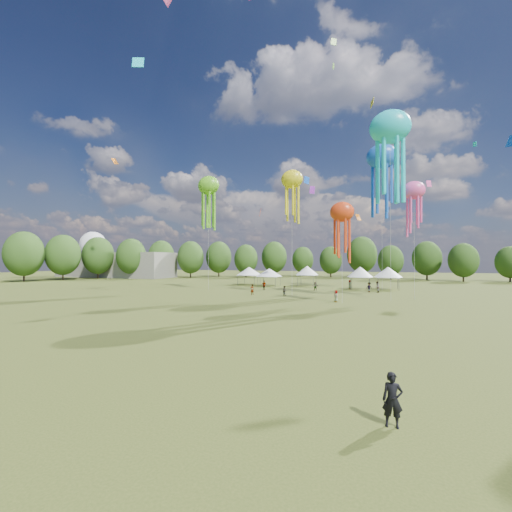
% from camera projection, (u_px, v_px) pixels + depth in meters
% --- Properties ---
extents(ground, '(300.00, 300.00, 0.00)m').
position_uv_depth(ground, '(185.00, 377.00, 15.60)').
color(ground, '#384416').
rests_on(ground, ground).
extents(observer_main, '(0.68, 0.47, 1.82)m').
position_uv_depth(observer_main, '(393.00, 400.00, 10.97)').
color(observer_main, black).
rests_on(observer_main, ground).
extents(spectator_near, '(0.94, 0.88, 1.54)m').
position_uv_depth(spectator_near, '(284.00, 291.00, 51.36)').
color(spectator_near, gray).
rests_on(spectator_near, ground).
extents(spectators_far, '(20.98, 22.43, 1.93)m').
position_uv_depth(spectators_far, '(334.00, 287.00, 57.21)').
color(spectators_far, gray).
rests_on(spectators_far, ground).
extents(festival_tents, '(34.68, 9.86, 4.38)m').
position_uv_depth(festival_tents, '(308.00, 272.00, 68.24)').
color(festival_tents, '#47474C').
rests_on(festival_tents, ground).
extents(show_kites, '(37.81, 23.87, 27.19)m').
position_uv_depth(show_kites, '(348.00, 174.00, 52.76)').
color(show_kites, yellow).
rests_on(show_kites, ground).
extents(small_kites, '(68.99, 52.29, 45.25)m').
position_uv_depth(small_kites, '(314.00, 103.00, 54.79)').
color(small_kites, yellow).
rests_on(small_kites, ground).
extents(treeline, '(201.57, 95.24, 13.43)m').
position_uv_depth(treeline, '(317.00, 256.00, 75.78)').
color(treeline, '#38281C').
rests_on(treeline, ground).
extents(hangar, '(40.00, 12.00, 8.00)m').
position_uv_depth(hangar, '(115.00, 265.00, 107.82)').
color(hangar, gray).
rests_on(hangar, ground).
extents(radome, '(9.00, 9.00, 16.00)m').
position_uv_depth(radome, '(93.00, 248.00, 118.98)').
color(radome, white).
rests_on(radome, ground).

